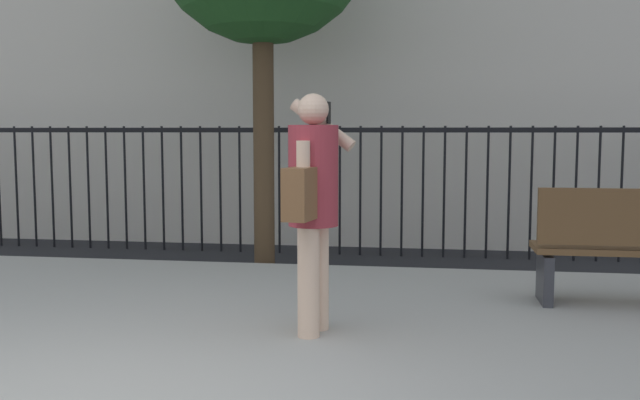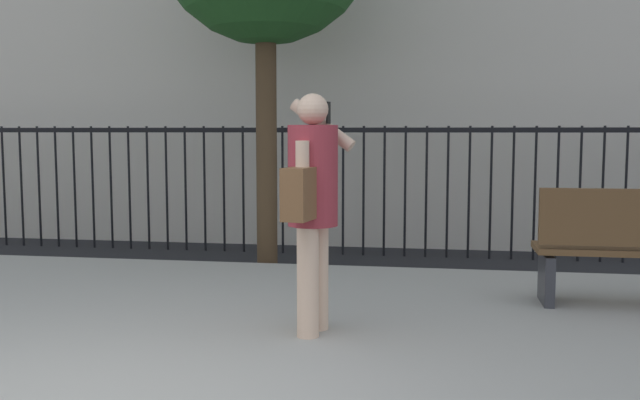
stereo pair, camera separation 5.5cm
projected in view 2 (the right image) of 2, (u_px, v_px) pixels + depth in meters
sidewalk at (195, 326)px, 5.33m from camera, size 28.00×4.40×0.15m
iron_fence at (293, 173)px, 8.88m from camera, size 12.03×0.04×1.60m
pedestrian_on_phone at (312, 196)px, 4.79m from camera, size 0.49×0.69×1.64m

